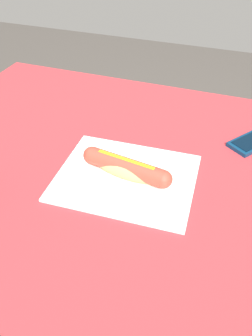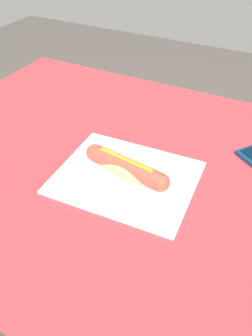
% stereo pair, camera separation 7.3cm
% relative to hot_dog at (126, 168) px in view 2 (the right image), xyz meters
% --- Properties ---
extents(ground_plane, '(6.00, 6.00, 0.00)m').
position_rel_hot_dog_xyz_m(ground_plane, '(0.03, 0.04, -0.81)').
color(ground_plane, '#47423D').
rests_on(ground_plane, ground).
extents(dining_table, '(1.26, 0.85, 0.78)m').
position_rel_hot_dog_xyz_m(dining_table, '(0.03, 0.04, -0.17)').
color(dining_table, brown).
rests_on(dining_table, ground).
extents(paper_wrapper, '(0.31, 0.26, 0.01)m').
position_rel_hot_dog_xyz_m(paper_wrapper, '(0.00, 0.00, -0.03)').
color(paper_wrapper, white).
rests_on(paper_wrapper, dining_table).
extents(hot_dog, '(0.21, 0.07, 0.05)m').
position_rel_hot_dog_xyz_m(hot_dog, '(0.00, 0.00, 0.00)').
color(hot_dog, tan).
rests_on(hot_dog, paper_wrapper).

